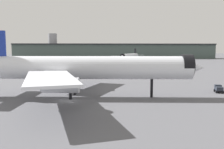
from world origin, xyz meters
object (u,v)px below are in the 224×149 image
Objects in this scene: baggage_tug_wing at (219,89)px; baggage_cart_trailing at (45,78)px; airliner_far_taxiway at (130,56)px; airliner_near_gate at (81,68)px.

baggage_cart_trailing is at bearing 77.00° from baggage_tug_wing.
airliner_far_taxiway reaches higher than baggage_cart_trailing.
airliner_near_gate is 15.57× the size of baggage_tug_wing.
airliner_far_taxiway is at bearing 16.51° from baggage_tug_wing.
airliner_near_gate reaches higher than airliner_far_taxiway.
airliner_far_taxiway reaches higher than baggage_tug_wing.
baggage_tug_wing reaches higher than baggage_cart_trailing.
airliner_near_gate is 148.74m from airliner_far_taxiway.
baggage_tug_wing is (-10.70, -141.49, -3.87)m from airliner_far_taxiway.
baggage_cart_trailing is at bearing 5.02° from airliner_far_taxiway.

